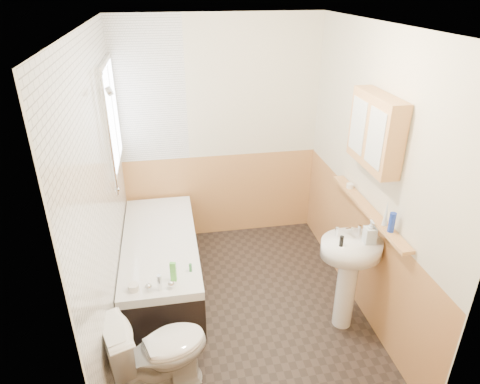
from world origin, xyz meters
name	(u,v)px	position (x,y,z in m)	size (l,w,h in m)	color
floor	(243,308)	(0.00, 0.00, 0.00)	(2.80, 2.80, 0.00)	black
ceiling	(244,25)	(0.00, 0.00, 2.50)	(2.80, 2.80, 0.00)	white
wall_back	(220,134)	(0.00, 1.41, 1.25)	(2.20, 0.02, 2.50)	beige
wall_front	(292,306)	(0.00, -1.41, 1.25)	(2.20, 0.02, 2.50)	beige
wall_left	(102,200)	(-1.11, 0.00, 1.25)	(0.02, 2.80, 2.50)	beige
wall_right	(371,179)	(1.11, 0.00, 1.25)	(0.02, 2.80, 2.50)	beige
wainscot_right	(357,252)	(1.09, 0.00, 0.50)	(0.01, 2.80, 1.00)	tan
wainscot_back	(222,195)	(0.00, 1.39, 0.50)	(2.20, 0.01, 1.00)	tan
tile_cladding_left	(105,200)	(-1.09, 0.00, 1.25)	(0.01, 2.80, 2.50)	white
tile_return_back	(149,92)	(-0.73, 1.39, 1.75)	(0.75, 0.01, 1.50)	white
window	(112,115)	(-1.06, 0.95, 1.65)	(0.03, 0.79, 0.99)	white
bathtub	(161,261)	(-0.73, 0.49, 0.28)	(0.70, 1.72, 0.68)	black
shower_riser	(109,124)	(-1.04, 0.44, 1.72)	(0.10, 0.07, 1.10)	silver
toilet	(159,352)	(-0.76, -0.75, 0.36)	(0.41, 0.74, 0.72)	white
sink	(349,266)	(0.84, -0.35, 0.63)	(0.51, 0.41, 0.99)	white
pine_shelf	(368,209)	(1.04, -0.16, 1.05)	(0.10, 1.32, 0.03)	tan
medicine_cabinet	(376,131)	(1.01, -0.14, 1.73)	(0.16, 0.64, 0.57)	tan
foam_can	(392,222)	(1.04, -0.54, 1.14)	(0.05, 0.05, 0.16)	#19339E
green_bottle	(386,213)	(1.04, -0.44, 1.17)	(0.04, 0.04, 0.21)	silver
black_jar	(350,186)	(1.04, 0.23, 1.08)	(0.06, 0.06, 0.04)	silver
soap_bottle	(369,237)	(0.96, -0.39, 0.92)	(0.09, 0.20, 0.09)	silver
clear_bottle	(341,241)	(0.72, -0.40, 0.92)	(0.03, 0.03, 0.09)	black
blue_gel	(173,272)	(-0.62, -0.18, 0.63)	(0.05, 0.03, 0.18)	#59C647
cream_jar	(134,287)	(-0.94, -0.24, 0.57)	(0.09, 0.09, 0.06)	silver
orange_bottle	(190,268)	(-0.47, -0.08, 0.58)	(0.02, 0.02, 0.08)	#388447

